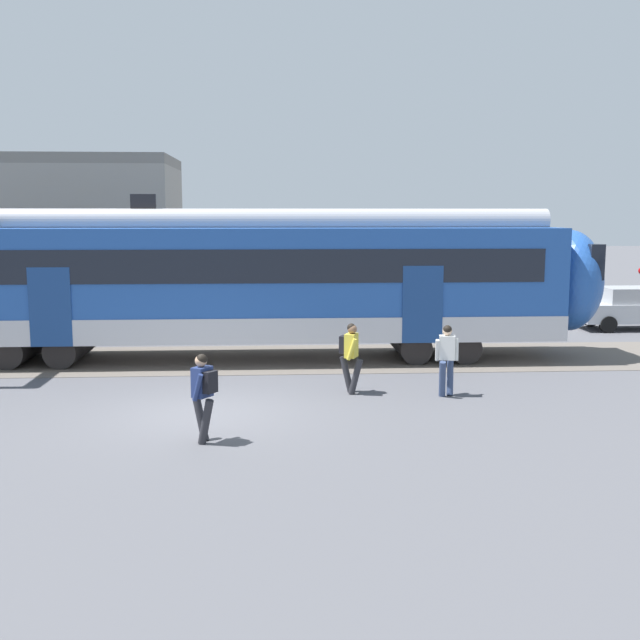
{
  "coord_description": "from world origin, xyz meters",
  "views": [
    {
      "loc": [
        1.57,
        -15.48,
        4.19
      ],
      "look_at": [
        2.63,
        2.67,
        1.6
      ],
      "focal_mm": 42.0,
      "sensor_mm": 36.0,
      "label": 1
    }
  ],
  "objects_px": {
    "pedestrian_white": "(447,355)",
    "pedestrian_yellow": "(350,352)",
    "pedestrian_navy": "(203,390)",
    "parked_car_silver": "(632,308)"
  },
  "relations": [
    {
      "from": "pedestrian_navy",
      "to": "pedestrian_yellow",
      "type": "bearing_deg",
      "value": 50.03
    },
    {
      "from": "pedestrian_navy",
      "to": "pedestrian_white",
      "type": "bearing_deg",
      "value": 31.71
    },
    {
      "from": "pedestrian_yellow",
      "to": "parked_car_silver",
      "type": "distance_m",
      "value": 14.5
    },
    {
      "from": "pedestrian_navy",
      "to": "pedestrian_yellow",
      "type": "relative_size",
      "value": 1.0
    },
    {
      "from": "pedestrian_navy",
      "to": "parked_car_silver",
      "type": "distance_m",
      "value": 19.21
    },
    {
      "from": "parked_car_silver",
      "to": "pedestrian_yellow",
      "type": "bearing_deg",
      "value": -140.75
    },
    {
      "from": "pedestrian_yellow",
      "to": "pedestrian_white",
      "type": "xyz_separation_m",
      "value": [
        2.19,
        -0.41,
        -0.03
      ]
    },
    {
      "from": "pedestrian_white",
      "to": "pedestrian_yellow",
      "type": "bearing_deg",
      "value": 169.39
    },
    {
      "from": "pedestrian_yellow",
      "to": "parked_car_silver",
      "type": "relative_size",
      "value": 0.41
    },
    {
      "from": "parked_car_silver",
      "to": "pedestrian_navy",
      "type": "bearing_deg",
      "value": -138.08
    }
  ]
}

